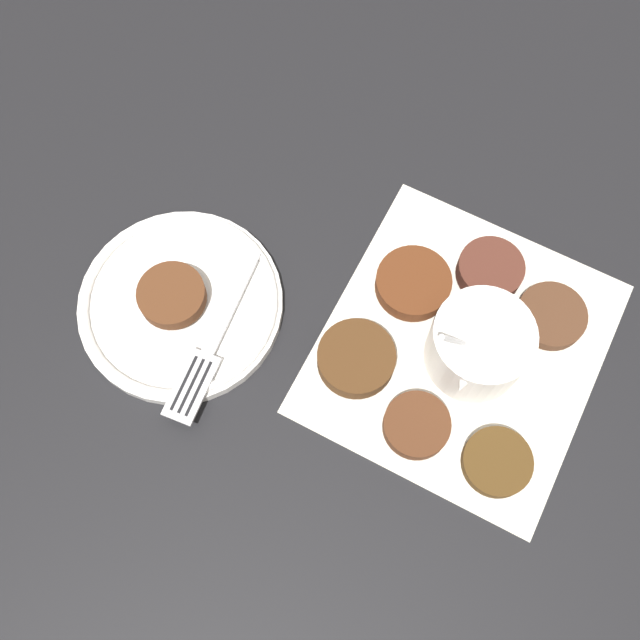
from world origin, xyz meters
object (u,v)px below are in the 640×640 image
object	(u,v)px
fritter_on_plate	(172,295)
serving_plate	(181,303)
fork	(208,352)
sauce_bowl	(478,347)

from	to	relation	value
fritter_on_plate	serving_plate	bearing A→B (deg)	103.73
fork	sauce_bowl	bearing A→B (deg)	117.05
fritter_on_plate	fork	xyz separation A→B (m)	(0.03, 0.06, -0.01)
fritter_on_plate	fork	distance (m)	0.06
serving_plate	fork	xyz separation A→B (m)	(0.03, 0.05, 0.01)
serving_plate	fritter_on_plate	bearing A→B (deg)	-76.27
serving_plate	fork	distance (m)	0.06
sauce_bowl	fritter_on_plate	size ratio (longest dim) A/B	1.98
sauce_bowl	fork	xyz separation A→B (m)	(0.11, -0.22, -0.01)
serving_plate	fork	size ratio (longest dim) A/B	1.10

